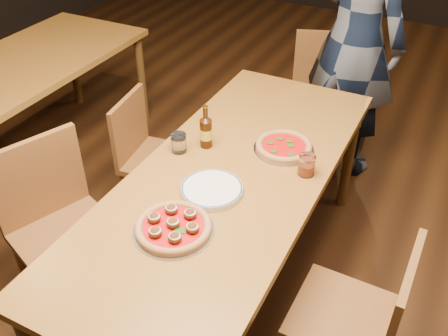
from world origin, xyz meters
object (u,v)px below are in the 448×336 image
at_px(table_left, 4,83).
at_px(diner, 355,38).
at_px(chair_main_e, 344,315).
at_px(chair_main_nw, 68,237).
at_px(beer_bottle, 206,132).
at_px(amber_glass, 307,165).
at_px(chair_main_sw, 160,159).
at_px(plate_stack, 212,190).
at_px(water_glass, 179,143).
at_px(pizza_meatball, 173,227).
at_px(pizza_margherita, 284,146).
at_px(chair_end, 324,104).
at_px(table_main, 229,187).

height_order(table_left, diner, diner).
bearing_deg(chair_main_e, chair_main_nw, -80.57).
bearing_deg(beer_bottle, amber_glass, 0.57).
height_order(table_left, chair_main_sw, chair_main_sw).
height_order(chair_main_e, beer_bottle, beer_bottle).
height_order(plate_stack, water_glass, water_glass).
bearing_deg(water_glass, beer_bottle, 45.00).
height_order(chair_main_nw, pizza_meatball, chair_main_nw).
bearing_deg(beer_bottle, pizza_meatball, -73.76).
xyz_separation_m(beer_bottle, amber_glass, (0.50, 0.00, -0.03)).
relative_size(chair_main_sw, diner, 0.45).
distance_m(chair_main_nw, chair_main_e, 1.26).
distance_m(pizza_margherita, plate_stack, 0.46).
relative_size(chair_main_e, chair_end, 0.92).
relative_size(table_left, chair_main_e, 2.34).
bearing_deg(chair_end, beer_bottle, -123.05).
bearing_deg(table_left, pizza_meatball, -23.25).
xyz_separation_m(pizza_meatball, pizza_margherita, (0.18, 0.71, -0.00)).
relative_size(chair_main_nw, pizza_meatball, 2.99).
xyz_separation_m(table_left, diner, (1.87, 1.10, 0.23)).
xyz_separation_m(table_main, chair_main_sw, (-0.63, 0.36, -0.27)).
bearing_deg(water_glass, chair_main_nw, -123.38).
xyz_separation_m(chair_main_sw, water_glass, (0.33, -0.30, 0.39)).
relative_size(table_main, amber_glass, 21.19).
height_order(table_main, water_glass, water_glass).
xyz_separation_m(table_left, chair_main_e, (2.34, -0.55, -0.25)).
relative_size(table_left, pizza_margherita, 7.01).
height_order(table_left, plate_stack, plate_stack).
height_order(plate_stack, amber_glass, amber_glass).
bearing_deg(amber_glass, water_glass, -170.51).
distance_m(pizza_meatball, water_glass, 0.55).
bearing_deg(chair_end, chair_main_e, -90.19).
distance_m(plate_stack, amber_glass, 0.44).
height_order(chair_main_sw, pizza_meatball, chair_main_sw).
distance_m(chair_main_sw, chair_main_e, 1.40).
bearing_deg(chair_end, table_left, -170.59).
height_order(pizza_margherita, water_glass, water_glass).
relative_size(chair_end, amber_glass, 9.85).
relative_size(pizza_meatball, beer_bottle, 1.48).
bearing_deg(table_left, beer_bottle, -5.49).
bearing_deg(plate_stack, chair_main_e, -9.20).
bearing_deg(plate_stack, beer_bottle, 122.31).
height_order(table_main, plate_stack, plate_stack).
height_order(pizza_margherita, beer_bottle, beer_bottle).
relative_size(pizza_margherita, beer_bottle, 1.34).
height_order(beer_bottle, amber_glass, beer_bottle).
bearing_deg(table_main, chair_main_nw, -145.29).
xyz_separation_m(pizza_margherita, amber_glass, (0.16, -0.13, 0.03)).
xyz_separation_m(table_main, chair_main_nw, (-0.61, -0.43, -0.21)).
bearing_deg(chair_end, amber_glass, -98.64).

